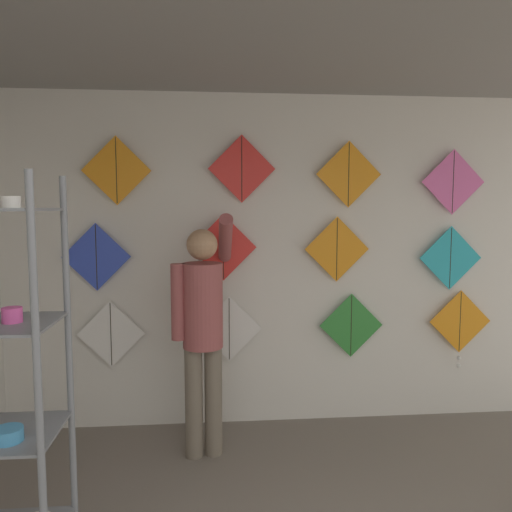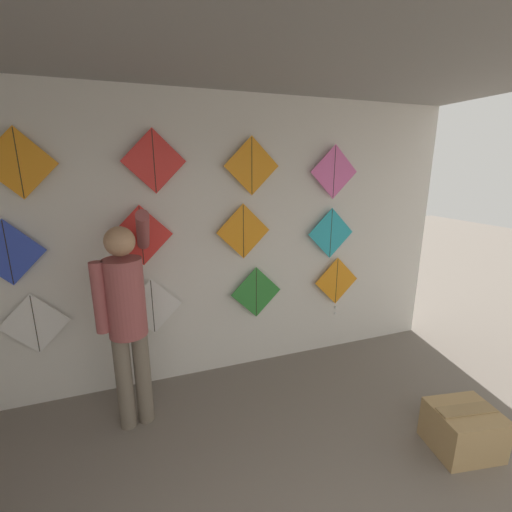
% 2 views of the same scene
% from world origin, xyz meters
% --- Properties ---
extents(back_panel, '(5.56, 0.06, 2.80)m').
position_xyz_m(back_panel, '(0.00, 3.51, 1.40)').
color(back_panel, silver).
rests_on(back_panel, ground).
extents(ceiling_slab, '(5.56, 4.28, 0.04)m').
position_xyz_m(ceiling_slab, '(0.00, 1.74, 2.82)').
color(ceiling_slab, gray).
extents(shopkeeper, '(0.46, 0.66, 1.82)m').
position_xyz_m(shopkeeper, '(-0.73, 2.93, 1.02)').
color(shopkeeper, '#726656').
rests_on(shopkeeper, ground).
extents(kite_0, '(0.55, 0.01, 0.55)m').
position_xyz_m(kite_0, '(-1.49, 3.42, 0.82)').
color(kite_0, white).
extents(kite_1, '(0.55, 0.01, 0.55)m').
position_xyz_m(kite_1, '(-0.51, 3.42, 0.84)').
color(kite_1, white).
extents(kite_2, '(0.55, 0.01, 0.55)m').
position_xyz_m(kite_2, '(0.54, 3.42, 0.85)').
color(kite_2, '#338C38').
extents(kite_3, '(0.55, 0.04, 0.69)m').
position_xyz_m(kite_3, '(1.52, 3.42, 0.84)').
color(kite_3, orange).
extents(kite_4, '(0.55, 0.01, 0.55)m').
position_xyz_m(kite_4, '(-1.59, 3.42, 1.46)').
color(kite_4, blue).
extents(kite_5, '(0.55, 0.01, 0.55)m').
position_xyz_m(kite_5, '(-0.56, 3.42, 1.53)').
color(kite_5, red).
extents(kite_6, '(0.55, 0.01, 0.55)m').
position_xyz_m(kite_6, '(0.40, 3.42, 1.51)').
color(kite_6, orange).
extents(kite_7, '(0.55, 0.01, 0.55)m').
position_xyz_m(kite_7, '(1.41, 3.42, 1.43)').
color(kite_7, '#28B2C6').
extents(kite_8, '(0.55, 0.01, 0.55)m').
position_xyz_m(kite_8, '(-1.41, 3.42, 2.16)').
color(kite_8, orange).
extents(kite_9, '(0.55, 0.01, 0.55)m').
position_xyz_m(kite_9, '(-0.40, 3.42, 2.18)').
color(kite_9, red).
extents(kite_10, '(0.55, 0.01, 0.55)m').
position_xyz_m(kite_10, '(0.49, 3.42, 2.14)').
color(kite_10, orange).
extents(kite_11, '(0.55, 0.01, 0.55)m').
position_xyz_m(kite_11, '(1.40, 3.42, 2.08)').
color(kite_11, pink).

